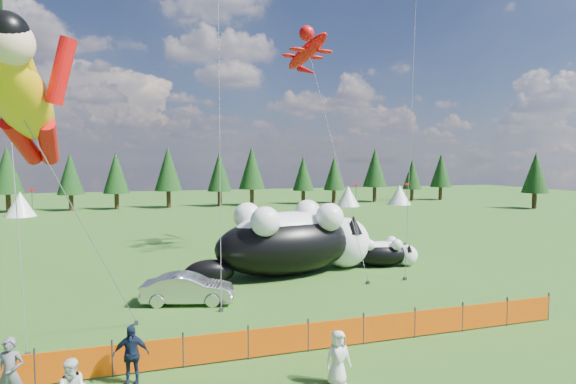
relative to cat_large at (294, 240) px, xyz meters
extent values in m
plane|color=#103409|center=(-3.67, -6.88, -1.88)|extent=(160.00, 160.00, 0.00)
cylinder|color=#262626|center=(-10.67, -9.88, -1.33)|extent=(0.06, 0.06, 1.10)
cylinder|color=#262626|center=(-8.67, -9.88, -1.33)|extent=(0.06, 0.06, 1.10)
cylinder|color=#262626|center=(-6.67, -9.88, -1.33)|extent=(0.06, 0.06, 1.10)
cylinder|color=#262626|center=(-4.67, -9.88, -1.33)|extent=(0.06, 0.06, 1.10)
cylinder|color=#262626|center=(-2.67, -9.88, -1.33)|extent=(0.06, 0.06, 1.10)
cylinder|color=#262626|center=(-0.67, -9.88, -1.33)|extent=(0.06, 0.06, 1.10)
cylinder|color=#262626|center=(1.33, -9.88, -1.33)|extent=(0.06, 0.06, 1.10)
cylinder|color=#262626|center=(3.33, -9.88, -1.33)|extent=(0.06, 0.06, 1.10)
cylinder|color=#262626|center=(5.33, -9.88, -1.33)|extent=(0.06, 0.06, 1.10)
cylinder|color=#262626|center=(7.33, -9.88, -1.33)|extent=(0.06, 0.06, 1.10)
cube|color=#DF4C04|center=(-9.67, -9.88, -1.38)|extent=(2.00, 0.04, 0.90)
cube|color=#DF4C04|center=(-7.67, -9.88, -1.38)|extent=(2.00, 0.04, 0.90)
cube|color=#DF4C04|center=(-5.67, -9.88, -1.38)|extent=(2.00, 0.04, 0.90)
cube|color=#DF4C04|center=(-3.67, -9.88, -1.38)|extent=(2.00, 0.04, 0.90)
cube|color=#DF4C04|center=(-1.67, -9.88, -1.38)|extent=(2.00, 0.04, 0.90)
cube|color=#DF4C04|center=(0.33, -9.88, -1.38)|extent=(2.00, 0.04, 0.90)
cube|color=#DF4C04|center=(2.33, -9.88, -1.38)|extent=(2.00, 0.04, 0.90)
cube|color=#DF4C04|center=(4.33, -9.88, -1.38)|extent=(2.00, 0.04, 0.90)
cube|color=#DF4C04|center=(6.33, -9.88, -1.38)|extent=(2.00, 0.04, 0.90)
ellipsoid|color=black|center=(-0.47, -0.09, -0.24)|extent=(8.79, 5.29, 3.29)
ellipsoid|color=white|center=(-0.47, -0.09, 0.58)|extent=(6.61, 3.84, 2.01)
sphere|color=white|center=(3.30, 0.62, -0.42)|extent=(2.92, 2.92, 2.92)
sphere|color=#F25E8F|center=(4.53, 0.85, -0.42)|extent=(0.41, 0.41, 0.41)
ellipsoid|color=black|center=(-4.78, -0.90, -1.24)|extent=(2.75, 1.73, 1.28)
cone|color=black|center=(3.47, -0.24, 0.75)|extent=(1.02, 1.02, 1.02)
cone|color=black|center=(3.14, 1.48, 0.75)|extent=(1.02, 1.02, 1.02)
sphere|color=white|center=(1.29, 1.45, 1.31)|extent=(1.54, 1.54, 1.54)
sphere|color=white|center=(1.73, -0.88, 1.31)|extent=(1.54, 1.54, 1.54)
sphere|color=white|center=(-2.48, 0.74, 1.31)|extent=(1.54, 1.54, 1.54)
sphere|color=white|center=(-2.04, -1.59, 1.31)|extent=(1.54, 1.54, 1.54)
ellipsoid|color=black|center=(5.41, 0.20, -1.18)|extent=(3.80, 2.38, 1.41)
ellipsoid|color=white|center=(5.41, 0.20, -0.83)|extent=(2.85, 1.74, 0.86)
sphere|color=white|center=(7.01, -0.17, -1.26)|extent=(1.25, 1.25, 1.25)
sphere|color=#F25E8F|center=(7.53, -0.29, -1.26)|extent=(0.18, 0.18, 0.18)
ellipsoid|color=black|center=(3.58, 0.61, -1.61)|extent=(1.19, 0.78, 0.55)
cone|color=black|center=(6.93, -0.54, -0.76)|extent=(0.44, 0.44, 0.44)
cone|color=black|center=(7.09, 0.20, -0.76)|extent=(0.44, 0.44, 0.44)
sphere|color=white|center=(6.36, 0.50, -0.52)|extent=(0.66, 0.66, 0.66)
sphere|color=white|center=(6.13, -0.49, -0.52)|extent=(0.66, 0.66, 0.66)
sphere|color=white|center=(4.76, 0.86, -0.52)|extent=(0.66, 0.66, 0.66)
sphere|color=white|center=(4.53, -0.13, -0.52)|extent=(0.66, 0.66, 0.66)
imported|color=silver|center=(-6.06, -3.65, -1.23)|extent=(4.17, 2.31, 1.30)
imported|color=#5A5B60|center=(-10.98, -10.95, -0.97)|extent=(0.75, 0.57, 1.84)
imported|color=#131C34|center=(-8.13, -10.48, -1.04)|extent=(1.05, 0.63, 1.69)
imported|color=silver|center=(-2.60, -12.18, -1.11)|extent=(0.78, 0.53, 1.54)
cylinder|color=#595959|center=(-9.53, -7.43, 2.18)|extent=(0.03, 0.03, 8.97)
cube|color=#262626|center=(-8.16, -5.72, -1.80)|extent=(0.15, 0.15, 0.16)
cylinder|color=#595959|center=(2.82, 1.26, 4.98)|extent=(0.03, 0.03, 16.04)
cube|color=#262626|center=(2.94, -3.13, -1.80)|extent=(0.15, 0.15, 0.16)
cylinder|color=#595959|center=(-12.12, -5.59, 4.66)|extent=(0.03, 0.03, 13.56)
cube|color=#262626|center=(-11.39, -7.71, -1.80)|extent=(0.15, 0.15, 0.16)
cube|color=#1F7C16|center=(-12.85, -3.46, 8.41)|extent=(0.21, 0.21, 4.66)
cylinder|color=#595959|center=(-4.47, -2.72, 5.64)|extent=(0.03, 0.03, 15.54)
cube|color=#262626|center=(-4.82, -5.15, -1.80)|extent=(0.15, 0.15, 0.16)
cylinder|color=#595959|center=(6.76, -0.88, 10.12)|extent=(0.03, 0.03, 24.30)
cube|color=#262626|center=(5.15, -3.02, -1.80)|extent=(0.15, 0.15, 0.16)
camera|label=1|loc=(-7.46, -23.41, 4.38)|focal=28.00mm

